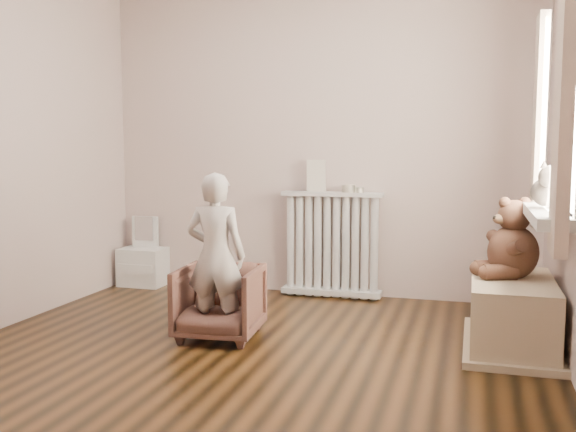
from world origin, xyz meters
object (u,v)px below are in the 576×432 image
(child, at_px, (216,256))
(toy_bench, at_px, (512,316))
(radiator, at_px, (332,250))
(armchair, at_px, (219,302))
(plush_cat, at_px, (547,190))
(teddy_bear, at_px, (514,239))
(toy_vanity, at_px, (143,255))

(child, distance_m, toy_bench, 1.87)
(radiator, relative_size, armchair, 1.67)
(radiator, xyz_separation_m, toy_bench, (1.35, -1.02, -0.19))
(armchair, xyz_separation_m, plush_cat, (1.94, -0.01, 0.76))
(plush_cat, bearing_deg, armchair, 163.32)
(child, xyz_separation_m, teddy_bear, (1.80, 0.42, 0.12))
(toy_vanity, distance_m, armchair, 1.81)
(radiator, relative_size, plush_cat, 3.03)
(armchair, distance_m, toy_bench, 1.83)
(toy_vanity, bearing_deg, toy_bench, -17.81)
(teddy_bear, distance_m, plush_cat, 0.53)
(toy_vanity, distance_m, plush_cat, 3.54)
(toy_bench, bearing_deg, toy_vanity, 162.19)
(teddy_bear, bearing_deg, child, 172.52)
(radiator, xyz_separation_m, plush_cat, (1.49, -1.34, 0.61))
(toy_vanity, bearing_deg, plush_cat, -22.17)
(child, bearing_deg, toy_bench, -173.12)
(radiator, distance_m, toy_vanity, 1.72)
(radiator, bearing_deg, child, -108.16)
(toy_vanity, relative_size, teddy_bear, 1.26)
(teddy_bear, xyz_separation_m, plush_cat, (0.14, -0.39, 0.33))
(toy_vanity, bearing_deg, child, -46.73)
(armchair, xyz_separation_m, toy_bench, (1.80, 0.31, -0.04))
(teddy_bear, bearing_deg, radiator, 124.15)
(child, bearing_deg, radiator, -112.51)
(toy_vanity, xyz_separation_m, child, (1.27, -1.34, 0.27))
(toy_vanity, relative_size, toy_bench, 0.67)
(toy_vanity, bearing_deg, armchair, -45.64)
(child, relative_size, toy_bench, 1.15)
(toy_bench, xyz_separation_m, teddy_bear, (-0.00, 0.07, 0.47))
(armchair, height_order, teddy_bear, teddy_bear)
(armchair, xyz_separation_m, child, (0.00, -0.05, 0.31))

